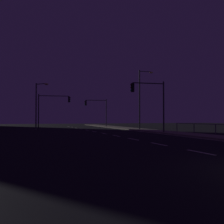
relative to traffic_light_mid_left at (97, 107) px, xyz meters
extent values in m
plane|color=black|center=(-4.38, -22.44, -3.78)|extent=(112.00, 112.00, 0.00)
cube|color=gray|center=(2.73, -22.44, -3.71)|extent=(2.85, 77.00, 0.14)
cube|color=silver|center=(-4.38, -34.94, -3.78)|extent=(0.14, 2.00, 0.01)
cube|color=silver|center=(-4.38, -30.94, -3.78)|extent=(0.14, 2.00, 0.01)
cube|color=silver|center=(-4.38, -26.94, -3.78)|extent=(0.14, 2.00, 0.01)
cube|color=silver|center=(-4.38, -22.94, -3.78)|extent=(0.14, 2.00, 0.01)
cube|color=silver|center=(-4.38, -18.94, -3.78)|extent=(0.14, 2.00, 0.01)
cube|color=silver|center=(-4.38, -14.94, -3.78)|extent=(0.14, 2.00, 0.01)
cube|color=silver|center=(-4.38, -10.94, -3.78)|extent=(0.14, 2.00, 0.01)
cube|color=silver|center=(-4.38, -6.94, -3.78)|extent=(0.14, 2.00, 0.01)
cube|color=silver|center=(-4.38, -2.94, -3.78)|extent=(0.14, 2.00, 0.01)
cube|color=silver|center=(-4.38, 1.06, -3.78)|extent=(0.14, 2.00, 0.01)
cube|color=silver|center=(-4.38, 5.06, -3.78)|extent=(0.14, 2.00, 0.01)
cube|color=silver|center=(1.06, -17.44, -3.78)|extent=(0.14, 53.00, 0.01)
cylinder|color=#4C4C51|center=(1.80, -0.25, -1.07)|extent=(0.16, 0.16, 5.14)
cylinder|color=#38383D|center=(-0.10, 0.01, 1.25)|extent=(3.82, 0.64, 0.11)
cube|color=black|center=(-2.00, 0.28, 0.73)|extent=(0.32, 0.38, 0.95)
sphere|color=black|center=(-2.16, 0.30, 1.03)|extent=(0.20, 0.20, 0.20)
sphere|color=black|center=(-2.16, 0.30, 0.73)|extent=(0.20, 0.20, 0.20)
sphere|color=#19D84C|center=(-2.16, 0.30, 0.43)|extent=(0.20, 0.20, 0.20)
cylinder|color=#2D3033|center=(-10.58, -3.71, -1.02)|extent=(0.16, 0.16, 5.52)
cylinder|color=#2D3033|center=(-8.22, -4.03, 1.49)|extent=(4.74, 0.76, 0.11)
cube|color=black|center=(-5.86, -4.36, 0.96)|extent=(0.32, 0.37, 0.95)
sphere|color=black|center=(-5.71, -4.38, 1.26)|extent=(0.20, 0.20, 0.20)
sphere|color=black|center=(-5.71, -4.38, 0.96)|extent=(0.20, 0.20, 0.20)
sphere|color=#19D84C|center=(-5.71, -4.38, 0.66)|extent=(0.20, 0.20, 0.20)
cylinder|color=#38383D|center=(1.95, -20.84, -0.86)|extent=(0.16, 0.16, 5.57)
cylinder|color=#2D3033|center=(0.16, -20.69, 1.68)|extent=(3.58, 0.42, 0.11)
cube|color=black|center=(-1.63, -20.53, 1.15)|extent=(0.31, 0.36, 0.95)
sphere|color=black|center=(-1.78, -20.52, 1.45)|extent=(0.20, 0.20, 0.20)
sphere|color=black|center=(-1.78, -20.52, 1.15)|extent=(0.20, 0.20, 0.20)
sphere|color=#19D84C|center=(-1.78, -20.52, 0.85)|extent=(0.20, 0.20, 0.20)
cylinder|color=#2D3033|center=(2.82, -12.79, 0.55)|extent=(0.18, 0.18, 8.38)
cylinder|color=#4C4C51|center=(3.72, -12.84, 4.59)|extent=(1.80, 0.22, 0.10)
ellipsoid|color=#F9D172|center=(4.61, -12.90, 4.49)|extent=(0.56, 0.36, 0.24)
cylinder|color=#4C4C51|center=(-11.12, -8.71, -0.50)|extent=(0.18, 0.18, 6.57)
cylinder|color=#38383D|center=(-10.48, -9.35, 2.63)|extent=(1.36, 1.37, 0.10)
ellipsoid|color=#F9D172|center=(-9.84, -10.00, 2.53)|extent=(0.56, 0.36, 0.24)
cylinder|color=#59595E|center=(4.01, -26.46, -3.17)|extent=(0.09, 0.09, 0.95)
cylinder|color=#59595E|center=(4.01, -23.37, -3.17)|extent=(0.09, 0.09, 0.95)
cylinder|color=#59595E|center=(4.01, -20.27, -3.17)|extent=(0.09, 0.09, 0.95)
camera|label=1|loc=(-12.27, -44.89, -2.16)|focal=39.90mm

